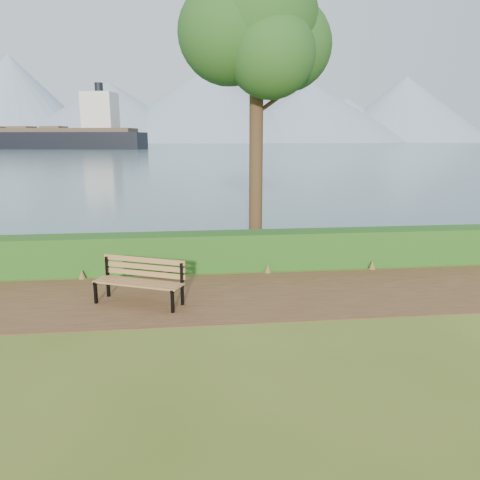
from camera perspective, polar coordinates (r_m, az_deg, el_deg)
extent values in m
plane|color=#505E1B|center=(10.40, -3.40, -7.45)|extent=(140.00, 140.00, 0.00)
cube|color=#58311E|center=(10.68, -3.50, -6.88)|extent=(40.00, 3.40, 0.01)
cube|color=#214C15|center=(12.75, -4.12, -1.39)|extent=(32.00, 0.85, 1.00)
cube|color=#425D6A|center=(269.80, -6.76, 11.49)|extent=(700.00, 510.00, 0.00)
cone|color=#8195AC|center=(443.45, -26.02, 15.19)|extent=(140.00, 140.00, 70.00)
cone|color=#8195AC|center=(409.63, -15.60, 14.75)|extent=(160.00, 160.00, 48.00)
cone|color=#8195AC|center=(416.19, -4.05, 16.08)|extent=(190.00, 190.00, 62.00)
cone|color=#8195AC|center=(424.96, 8.65, 15.08)|extent=(170.00, 170.00, 50.00)
cone|color=#8195AC|center=(465.91, 19.44, 14.78)|extent=(150.00, 150.00, 58.00)
cone|color=#8195AC|center=(440.10, -8.21, 14.02)|extent=(120.00, 120.00, 35.00)
cone|color=#8195AC|center=(460.39, 12.74, 14.08)|extent=(130.00, 130.00, 40.00)
cube|color=black|center=(10.62, -17.19, -6.17)|extent=(0.08, 0.08, 0.49)
cube|color=black|center=(10.93, -15.84, -4.34)|extent=(0.08, 0.08, 0.94)
cube|color=black|center=(10.75, -16.54, -4.73)|extent=(0.28, 0.54, 0.05)
cube|color=black|center=(9.73, -8.23, -7.45)|extent=(0.08, 0.08, 0.49)
cube|color=black|center=(10.06, -7.08, -5.39)|extent=(0.08, 0.08, 0.94)
cube|color=black|center=(9.86, -7.66, -5.85)|extent=(0.28, 0.54, 0.05)
cube|color=#A3713F|center=(10.09, -12.89, -5.43)|extent=(1.82, 0.90, 0.04)
cube|color=#A3713F|center=(10.21, -12.49, -5.22)|extent=(1.82, 0.90, 0.04)
cube|color=#A3713F|center=(10.32, -12.11, -5.00)|extent=(1.82, 0.90, 0.04)
cube|color=#A3713F|center=(10.43, -11.74, -4.79)|extent=(1.82, 0.90, 0.04)
cube|color=#A3713F|center=(10.45, -11.59, -4.01)|extent=(1.80, 0.85, 0.11)
cube|color=#A3713F|center=(10.41, -11.63, -3.21)|extent=(1.80, 0.85, 0.11)
cube|color=#A3713F|center=(10.37, -11.67, -2.40)|extent=(1.80, 0.85, 0.11)
cylinder|color=#3C2618|center=(14.50, 1.98, 13.18)|extent=(0.41, 0.41, 7.47)
sphere|color=#20511B|center=(14.88, 2.08, 25.25)|extent=(3.53, 3.53, 3.53)
sphere|color=#20511B|center=(15.18, 5.70, 22.54)|extent=(2.70, 2.70, 2.70)
sphere|color=#20511B|center=(14.51, -1.39, 23.91)|extent=(2.90, 2.90, 2.90)
sphere|color=#20511B|center=(14.01, 3.78, 21.72)|extent=(2.49, 2.49, 2.49)
sphere|color=#20511B|center=(15.56, 0.10, 26.64)|extent=(2.28, 2.28, 2.28)
cylinder|color=#3C2618|center=(14.61, 3.89, 16.41)|extent=(1.09, 0.12, 0.82)
cylinder|color=#3C2618|center=(14.63, 0.27, 18.47)|extent=(0.84, 0.39, 0.75)
cube|color=black|center=(170.18, -24.08, 10.63)|extent=(75.42, 26.68, 7.46)
cube|color=#4F3B2F|center=(170.19, -24.21, 12.10)|extent=(69.34, 24.32, 1.28)
cube|color=silver|center=(160.31, -16.67, 14.76)|extent=(11.18, 10.56, 11.72)
cylinder|color=black|center=(160.81, -16.83, 17.22)|extent=(2.56, 2.56, 3.73)
cube|color=brown|center=(171.44, -25.00, 12.31)|extent=(7.69, 8.19, 0.85)
cube|color=brown|center=(166.47, -21.74, 12.61)|extent=(7.69, 8.19, 0.85)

